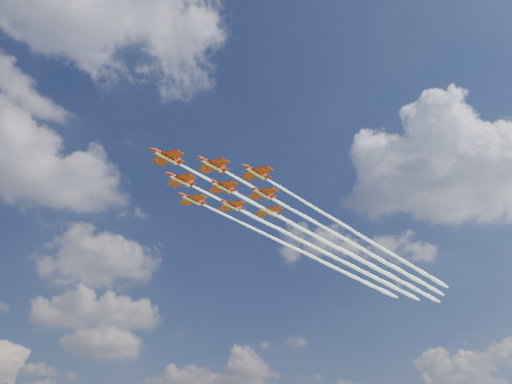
# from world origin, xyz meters

# --- Properties ---
(jet_lead) EXTENTS (130.46, 60.13, 2.72)m
(jet_lead) POSITION_xyz_m (38.54, 23.76, 73.95)
(jet_lead) COLOR #B31F09
(jet_row2_port) EXTENTS (130.46, 60.13, 2.72)m
(jet_row2_port) POSITION_xyz_m (50.94, 22.18, 73.95)
(jet_row2_port) COLOR #B31F09
(jet_row2_starb) EXTENTS (130.46, 60.13, 2.72)m
(jet_row2_starb) POSITION_xyz_m (45.76, 33.97, 73.95)
(jet_row2_starb) COLOR #B31F09
(jet_row3_port) EXTENTS (130.46, 60.13, 2.72)m
(jet_row3_port) POSITION_xyz_m (63.34, 20.59, 73.95)
(jet_row3_port) COLOR #B31F09
(jet_row3_centre) EXTENTS (130.46, 60.13, 2.72)m
(jet_row3_centre) POSITION_xyz_m (58.16, 32.38, 73.95)
(jet_row3_centre) COLOR #B31F09
(jet_row3_starb) EXTENTS (130.46, 60.13, 2.72)m
(jet_row3_starb) POSITION_xyz_m (52.98, 44.17, 73.95)
(jet_row3_starb) COLOR #B31F09
(jet_row4_port) EXTENTS (130.46, 60.13, 2.72)m
(jet_row4_port) POSITION_xyz_m (70.56, 30.80, 73.95)
(jet_row4_port) COLOR #B31F09
(jet_row4_starb) EXTENTS (130.46, 60.13, 2.72)m
(jet_row4_starb) POSITION_xyz_m (65.38, 42.58, 73.95)
(jet_row4_starb) COLOR #B31F09
(jet_tail) EXTENTS (130.46, 60.13, 2.72)m
(jet_tail) POSITION_xyz_m (77.78, 41.00, 73.95)
(jet_tail) COLOR #B31F09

